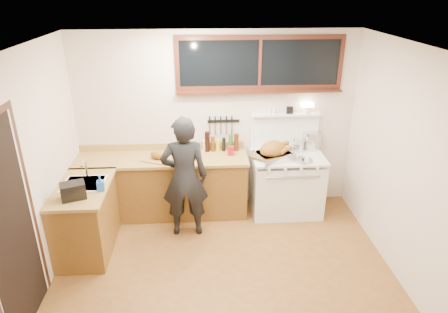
{
  "coord_description": "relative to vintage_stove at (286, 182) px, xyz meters",
  "views": [
    {
      "loc": [
        -0.25,
        -3.74,
        3.16
      ],
      "look_at": [
        0.05,
        0.85,
        1.15
      ],
      "focal_mm": 32.0,
      "sensor_mm": 36.0,
      "label": 1
    }
  ],
  "objects": [
    {
      "name": "roast_turkey",
      "position": [
        -0.24,
        -0.12,
        0.54
      ],
      "size": [
        0.61,
        0.55,
        0.27
      ],
      "color": "silver",
      "rests_on": "vintage_stove"
    },
    {
      "name": "counter_back",
      "position": [
        -1.8,
        0.04,
        -0.01
      ],
      "size": [
        2.44,
        0.64,
        1.0
      ],
      "color": "brown",
      "rests_on": "ground"
    },
    {
      "name": "saucepan",
      "position": [
        0.16,
        0.14,
        0.5
      ],
      "size": [
        0.2,
        0.31,
        0.13
      ],
      "color": "silver",
      "rests_on": "vintage_stove"
    },
    {
      "name": "back_window",
      "position": [
        -0.4,
        0.31,
        1.6
      ],
      "size": [
        2.32,
        0.13,
        0.77
      ],
      "color": "black",
      "rests_on": "room_shell"
    },
    {
      "name": "room_shell",
      "position": [
        -1.0,
        -1.41,
        1.18
      ],
      "size": [
        4.1,
        3.6,
        2.65
      ],
      "color": "beige",
      "rests_on": "ground"
    },
    {
      "name": "man",
      "position": [
        -1.46,
        -0.49,
        0.37
      ],
      "size": [
        0.62,
        0.42,
        1.67
      ],
      "color": "black",
      "rests_on": "ground"
    },
    {
      "name": "left_doorway",
      "position": [
        -2.99,
        -1.96,
        0.62
      ],
      "size": [
        0.02,
        1.04,
        2.17
      ],
      "color": "black",
      "rests_on": "ground"
    },
    {
      "name": "vintage_stove",
      "position": [
        0.0,
        0.0,
        0.0
      ],
      "size": [
        1.02,
        0.74,
        1.59
      ],
      "color": "white",
      "rests_on": "ground"
    },
    {
      "name": "stockpot",
      "position": [
        0.4,
        0.24,
        0.56
      ],
      "size": [
        0.36,
        0.36,
        0.26
      ],
      "color": "silver",
      "rests_on": "vintage_stove"
    },
    {
      "name": "toaster",
      "position": [
        -2.7,
        -1.06,
        0.53
      ],
      "size": [
        0.32,
        0.27,
        0.19
      ],
      "color": "black",
      "rests_on": "counter_left"
    },
    {
      "name": "soap_bottle",
      "position": [
        -2.43,
        -0.9,
        0.53
      ],
      "size": [
        0.09,
        0.1,
        0.18
      ],
      "color": "blue",
      "rests_on": "counter_left"
    },
    {
      "name": "pitcher",
      "position": [
        -1.17,
        0.27,
        0.51
      ],
      "size": [
        0.08,
        0.08,
        0.16
      ],
      "color": "white",
      "rests_on": "counter_back"
    },
    {
      "name": "bottle_cluster",
      "position": [
        -0.94,
        0.22,
        0.56
      ],
      "size": [
        0.49,
        0.07,
        0.3
      ],
      "color": "black",
      "rests_on": "counter_back"
    },
    {
      "name": "coffee_tin",
      "position": [
        -0.81,
        0.06,
        0.5
      ],
      "size": [
        0.09,
        0.08,
        0.13
      ],
      "color": "maroon",
      "rests_on": "counter_back"
    },
    {
      "name": "sink_unit",
      "position": [
        -2.68,
        -0.71,
        0.38
      ],
      "size": [
        0.5,
        0.45,
        0.37
      ],
      "color": "white",
      "rests_on": "counter_left"
    },
    {
      "name": "pot_lid",
      "position": [
        0.16,
        -0.22,
        0.45
      ],
      "size": [
        0.34,
        0.34,
        0.04
      ],
      "color": "silver",
      "rests_on": "vintage_stove"
    },
    {
      "name": "cutting_board",
      "position": [
        -1.83,
        -0.04,
        0.49
      ],
      "size": [
        0.49,
        0.44,
        0.14
      ],
      "color": "#A58341",
      "rests_on": "counter_back"
    },
    {
      "name": "ground_plane",
      "position": [
        -1.0,
        -1.41,
        -0.48
      ],
      "size": [
        4.0,
        3.5,
        0.02
      ],
      "primitive_type": "cube",
      "color": "brown"
    },
    {
      "name": "counter_left",
      "position": [
        -2.7,
        -0.79,
        -0.02
      ],
      "size": [
        0.64,
        1.09,
        0.9
      ],
      "color": "brown",
      "rests_on": "ground"
    },
    {
      "name": "knife_strip",
      "position": [
        -0.92,
        0.32,
        0.84
      ],
      "size": [
        0.46,
        0.03,
        0.28
      ],
      "color": "black",
      "rests_on": "room_shell"
    }
  ]
}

